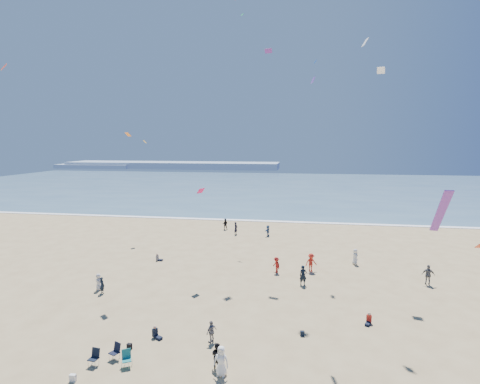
# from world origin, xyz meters

# --- Properties ---
(ocean) EXTENTS (220.00, 100.00, 0.06)m
(ocean) POSITION_xyz_m (0.00, 95.00, 0.03)
(ocean) COLOR #476B84
(ocean) RESTS_ON ground
(surf_line) EXTENTS (220.00, 1.20, 0.08)m
(surf_line) POSITION_xyz_m (0.00, 45.00, 0.04)
(surf_line) COLOR white
(surf_line) RESTS_ON ground
(headland_far) EXTENTS (110.00, 20.00, 3.20)m
(headland_far) POSITION_xyz_m (-60.00, 170.00, 1.60)
(headland_far) COLOR #7A8EA8
(headland_far) RESTS_ON ground
(headland_near) EXTENTS (40.00, 14.00, 2.00)m
(headland_near) POSITION_xyz_m (-100.00, 165.00, 1.00)
(headland_near) COLOR #7A8EA8
(headland_near) RESTS_ON ground
(standing_flyers) EXTENTS (30.53, 43.20, 1.90)m
(standing_flyers) POSITION_xyz_m (5.27, 15.90, 0.86)
(standing_flyers) COLOR silver
(standing_flyers) RESTS_ON ground
(seated_group) EXTENTS (21.65, 30.95, 0.84)m
(seated_group) POSITION_xyz_m (0.94, 5.21, 0.42)
(seated_group) COLOR silver
(seated_group) RESTS_ON ground
(chair_cluster) EXTENTS (2.74, 1.53, 1.00)m
(chair_cluster) POSITION_xyz_m (-4.89, 2.68, 0.50)
(chair_cluster) COLOR black
(chair_cluster) RESTS_ON ground
(white_tote) EXTENTS (0.35, 0.20, 0.40)m
(white_tote) POSITION_xyz_m (-6.21, 0.84, 0.20)
(white_tote) COLOR white
(white_tote) RESTS_ON ground
(black_backpack) EXTENTS (0.30, 0.22, 0.38)m
(black_backpack) POSITION_xyz_m (-4.57, 4.37, 0.19)
(black_backpack) COLOR black
(black_backpack) RESTS_ON ground
(navy_bag) EXTENTS (0.28, 0.18, 0.34)m
(navy_bag) POSITION_xyz_m (6.34, 7.86, 0.17)
(navy_bag) COLOR black
(navy_bag) RESTS_ON ground
(kites_aloft) EXTENTS (43.56, 41.13, 29.51)m
(kites_aloft) POSITION_xyz_m (10.56, 12.08, 14.16)
(kites_aloft) COLOR silver
(kites_aloft) RESTS_ON ground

